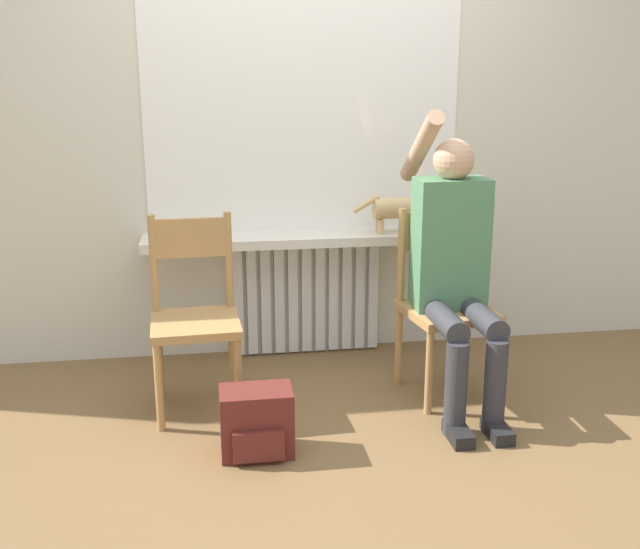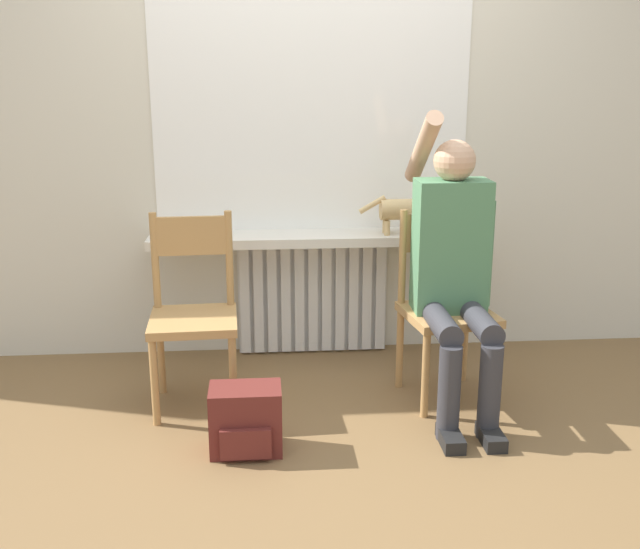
# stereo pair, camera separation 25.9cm
# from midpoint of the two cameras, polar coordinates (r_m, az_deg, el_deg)

# --- Properties ---
(ground_plane) EXTENTS (12.00, 12.00, 0.00)m
(ground_plane) POSITION_cam_midpoint_polar(r_m,az_deg,el_deg) (3.31, 3.16, -13.08)
(ground_plane) COLOR brown
(wall_with_window) EXTENTS (7.00, 0.06, 2.70)m
(wall_with_window) POSITION_cam_midpoint_polar(r_m,az_deg,el_deg) (4.13, 1.15, 12.33)
(wall_with_window) COLOR beige
(wall_with_window) RESTS_ON ground_plane
(radiator) EXTENTS (0.84, 0.08, 0.66)m
(radiator) POSITION_cam_midpoint_polar(r_m,az_deg,el_deg) (4.24, 1.18, -1.63)
(radiator) COLOR silver
(radiator) RESTS_ON ground_plane
(windowsill) EXTENTS (1.77, 0.28, 0.05)m
(windowsill) POSITION_cam_midpoint_polar(r_m,az_deg,el_deg) (4.05, 1.33, 2.78)
(windowsill) COLOR silver
(windowsill) RESTS_ON radiator
(window_glass) EXTENTS (1.70, 0.01, 1.28)m
(window_glass) POSITION_cam_midpoint_polar(r_m,az_deg,el_deg) (4.09, 1.20, 12.33)
(window_glass) COLOR white
(window_glass) RESTS_ON windowsill
(chair_left) EXTENTS (0.42, 0.42, 0.92)m
(chair_left) POSITION_cam_midpoint_polar(r_m,az_deg,el_deg) (3.57, -7.58, -2.77)
(chair_left) COLOR #B2844C
(chair_left) RESTS_ON ground_plane
(chair_right) EXTENTS (0.46, 0.46, 0.92)m
(chair_right) POSITION_cam_midpoint_polar(r_m,az_deg,el_deg) (3.70, 11.49, -2.28)
(chair_right) COLOR #B2844C
(chair_right) RESTS_ON ground_plane
(person) EXTENTS (0.36, 0.99, 1.40)m
(person) POSITION_cam_midpoint_polar(r_m,az_deg,el_deg) (3.54, 12.29, 0.77)
(person) COLOR #333338
(person) RESTS_ON ground_plane
(cat) EXTENTS (0.42, 0.11, 0.21)m
(cat) POSITION_cam_midpoint_polar(r_m,az_deg,el_deg) (4.06, 8.42, 4.91)
(cat) COLOR #DBB77A
(cat) RESTS_ON windowsill
(backpack) EXTENTS (0.30, 0.22, 0.29)m
(backpack) POSITION_cam_midpoint_polar(r_m,az_deg,el_deg) (3.22, -3.35, -11.06)
(backpack) COLOR maroon
(backpack) RESTS_ON ground_plane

